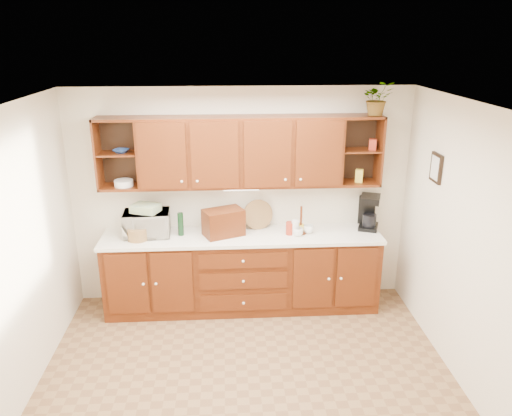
{
  "coord_description": "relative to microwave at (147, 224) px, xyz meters",
  "views": [
    {
      "loc": [
        -0.17,
        -3.93,
        3.14
      ],
      "look_at": [
        0.15,
        1.15,
        1.37
      ],
      "focal_mm": 35.0,
      "sensor_mm": 36.0,
      "label": 1
    }
  ],
  "objects": [
    {
      "name": "canister_yellow",
      "position": [
        1.78,
        -0.03,
        -0.09
      ],
      "size": [
        0.09,
        0.09,
        0.11
      ],
      "primitive_type": "cylinder",
      "rotation": [
        0.0,
        0.0,
        0.01
      ],
      "color": "gold",
      "rests_on": "countertop"
    },
    {
      "name": "pantry_box_red",
      "position": [
        2.59,
        0.06,
        0.88
      ],
      "size": [
        0.1,
        0.1,
        0.12
      ],
      "primitive_type": "cube",
      "rotation": [
        0.0,
        0.0,
        -0.35
      ],
      "color": "maroon",
      "rests_on": "upper_cabinets"
    },
    {
      "name": "framed_picture",
      "position": [
        3.07,
        -0.59,
        0.77
      ],
      "size": [
        0.03,
        0.24,
        0.3
      ],
      "primitive_type": "cube",
      "color": "black",
      "rests_on": "right_wall"
    },
    {
      "name": "wicker_basket",
      "position": [
        -0.09,
        -0.13,
        -0.07
      ],
      "size": [
        0.27,
        0.27,
        0.14
      ],
      "primitive_type": "cylinder",
      "rotation": [
        0.0,
        0.0,
        -0.2
      ],
      "color": "olive",
      "rests_on": "countertop"
    },
    {
      "name": "woven_tray",
      "position": [
        1.29,
        0.14,
        -0.14
      ],
      "size": [
        0.37,
        0.17,
        0.35
      ],
      "primitive_type": "cylinder",
      "rotation": [
        1.36,
        0.0,
        0.23
      ],
      "color": "olive",
      "rests_on": "countertop"
    },
    {
      "name": "canister_white",
      "position": [
        1.71,
        -0.09,
        -0.06
      ],
      "size": [
        0.11,
        0.11,
        0.18
      ],
      "primitive_type": "cylinder",
      "rotation": [
        0.0,
        0.0,
        -0.25
      ],
      "color": "white",
      "rests_on": "countertop"
    },
    {
      "name": "bread_box",
      "position": [
        0.88,
        -0.05,
        0.01
      ],
      "size": [
        0.52,
        0.43,
        0.31
      ],
      "primitive_type": "cube",
      "rotation": [
        0.0,
        0.0,
        0.4
      ],
      "color": "#3E1707",
      "rests_on": "countertop"
    },
    {
      "name": "base_cabinets",
      "position": [
        1.09,
        -0.04,
        -0.63
      ],
      "size": [
        3.2,
        0.6,
        0.9
      ],
      "primitive_type": "cube",
      "color": "#3E1707",
      "rests_on": "floor"
    },
    {
      "name": "right_wall",
      "position": [
        3.09,
        -1.49,
        0.22
      ],
      "size": [
        0.0,
        3.5,
        3.5
      ],
      "primitive_type": "plane",
      "rotation": [
        1.57,
        0.0,
        -1.57
      ],
      "color": "#EEE3C8",
      "rests_on": "floor"
    },
    {
      "name": "ceiling",
      "position": [
        1.09,
        -1.49,
        1.52
      ],
      "size": [
        4.0,
        4.0,
        0.0
      ],
      "primitive_type": "plane",
      "rotation": [
        3.14,
        0.0,
        0.0
      ],
      "color": "white",
      "rests_on": "back_wall"
    },
    {
      "name": "wine_bottle",
      "position": [
        0.39,
        -0.02,
        -0.01
      ],
      "size": [
        0.09,
        0.09,
        0.27
      ],
      "primitive_type": "cylinder",
      "rotation": [
        0.0,
        0.0,
        0.42
      ],
      "color": "black",
      "rests_on": "countertop"
    },
    {
      "name": "countertop",
      "position": [
        1.09,
        -0.05,
        -0.16
      ],
      "size": [
        3.24,
        0.64,
        0.04
      ],
      "primitive_type": "cube",
      "color": "white",
      "rests_on": "base_cabinets"
    },
    {
      "name": "canister_red",
      "position": [
        1.65,
        -0.07,
        -0.07
      ],
      "size": [
        0.11,
        0.11,
        0.15
      ],
      "primitive_type": "cylinder",
      "rotation": [
        0.0,
        0.0,
        -0.06
      ],
      "color": "maroon",
      "rests_on": "countertop"
    },
    {
      "name": "pantry_box_yellow",
      "position": [
        2.46,
        0.06,
        0.51
      ],
      "size": [
        0.1,
        0.09,
        0.15
      ],
      "primitive_type": "cube",
      "rotation": [
        0.0,
        0.0,
        -0.39
      ],
      "color": "gold",
      "rests_on": "upper_cabinets"
    },
    {
      "name": "coffee_maker",
      "position": [
        2.61,
        0.08,
        0.05
      ],
      "size": [
        0.3,
        0.34,
        0.41
      ],
      "rotation": [
        0.0,
        0.0,
        -0.35
      ],
      "color": "black",
      "rests_on": "countertop"
    },
    {
      "name": "floor",
      "position": [
        1.09,
        -1.49,
        -1.08
      ],
      "size": [
        4.0,
        4.0,
        0.0
      ],
      "primitive_type": "plane",
      "color": "olive",
      "rests_on": "ground"
    },
    {
      "name": "towel_stack",
      "position": [
        0.0,
        0.0,
        0.19
      ],
      "size": [
        0.36,
        0.31,
        0.09
      ],
      "primitive_type": "cube",
      "rotation": [
        0.0,
        0.0,
        -0.38
      ],
      "color": "#E6E26C",
      "rests_on": "microwave"
    },
    {
      "name": "undercabinet_light",
      "position": [
        1.09,
        0.04,
        0.39
      ],
      "size": [
        0.4,
        0.05,
        0.02
      ],
      "primitive_type": "cube",
      "color": "white",
      "rests_on": "upper_cabinets"
    },
    {
      "name": "back_wall",
      "position": [
        1.09,
        0.26,
        0.22
      ],
      "size": [
        4.0,
        0.0,
        4.0
      ],
      "primitive_type": "plane",
      "rotation": [
        1.57,
        0.0,
        0.0
      ],
      "color": "#EEE3C8",
      "rests_on": "floor"
    },
    {
      "name": "bowl_stack",
      "position": [
        -0.23,
        0.08,
        0.84
      ],
      "size": [
        0.21,
        0.21,
        0.04
      ],
      "primitive_type": "imported",
      "rotation": [
        0.0,
        0.0,
        -0.29
      ],
      "color": "navy",
      "rests_on": "upper_cabinets"
    },
    {
      "name": "potted_plant",
      "position": [
        2.6,
        0.06,
        1.39
      ],
      "size": [
        0.35,
        0.3,
        0.37
      ],
      "primitive_type": "imported",
      "rotation": [
        0.0,
        0.0,
        0.04
      ],
      "color": "#999999",
      "rests_on": "upper_cabinets"
    },
    {
      "name": "plate_stack",
      "position": [
        -0.23,
        0.07,
        0.47
      ],
      "size": [
        0.26,
        0.26,
        0.07
      ],
      "primitive_type": "cylinder",
      "rotation": [
        0.0,
        0.0,
        -0.29
      ],
      "color": "white",
      "rests_on": "upper_cabinets"
    },
    {
      "name": "mug_tree",
      "position": [
        1.78,
        -0.05,
        -0.09
      ],
      "size": [
        0.26,
        0.28,
        0.33
      ],
      "rotation": [
        0.0,
        0.0,
        -0.01
      ],
      "color": "#3E1707",
      "rests_on": "countertop"
    },
    {
      "name": "left_wall",
      "position": [
        -0.91,
        -1.49,
        0.22
      ],
      "size": [
        0.0,
        3.5,
        3.5
      ],
      "primitive_type": "plane",
      "rotation": [
        1.57,
        0.0,
        1.57
      ],
      "color": "#EEE3C8",
      "rests_on": "floor"
    },
    {
      "name": "upper_cabinets",
      "position": [
        1.1,
        0.1,
        0.81
      ],
      "size": [
        3.2,
        0.33,
        0.8
      ],
      "color": "#3E1707",
      "rests_on": "back_wall"
    },
    {
      "name": "microwave",
      "position": [
        0.0,
        0.0,
        0.0
      ],
      "size": [
        0.54,
        0.38,
        0.29
      ],
      "primitive_type": "imported",
      "rotation": [
        0.0,
        0.0,
        0.06
      ],
      "color": "beige",
      "rests_on": "countertop"
    }
  ]
}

